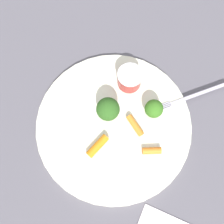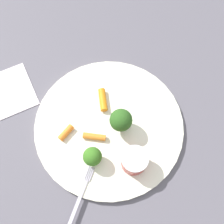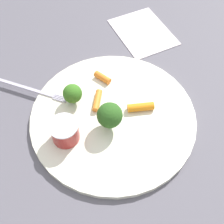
{
  "view_description": "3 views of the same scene",
  "coord_description": "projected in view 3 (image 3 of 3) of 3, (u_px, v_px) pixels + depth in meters",
  "views": [
    {
      "loc": [
        0.11,
        0.07,
        0.55
      ],
      "look_at": [
        -0.02,
        -0.02,
        0.02
      ],
      "focal_mm": 43.9,
      "sensor_mm": 36.0,
      "label": 1
    },
    {
      "loc": [
        -0.2,
        0.04,
        0.53
      ],
      "look_at": [
        0.02,
        -0.01,
        0.03
      ],
      "focal_mm": 42.23,
      "sensor_mm": 36.0,
      "label": 2
    },
    {
      "loc": [
        -0.07,
        -0.29,
        0.46
      ],
      "look_at": [
        -0.0,
        0.0,
        0.02
      ],
      "focal_mm": 44.86,
      "sensor_mm": 36.0,
      "label": 3
    }
  ],
  "objects": [
    {
      "name": "broccoli_floret_1",
      "position": [
        72.0,
        94.0,
        0.53
      ],
      "size": [
        0.04,
        0.04,
        0.04
      ],
      "color": "#7DA86C",
      "rests_on": "plate"
    },
    {
      "name": "napkin",
      "position": [
        143.0,
        32.0,
        0.68
      ],
      "size": [
        0.15,
        0.18,
        0.0
      ],
      "primitive_type": "cube",
      "rotation": [
        0.0,
        0.0,
        0.21
      ],
      "color": "white",
      "rests_on": "ground_plane"
    },
    {
      "name": "sauce_cup",
      "position": [
        65.0,
        131.0,
        0.49
      ],
      "size": [
        0.05,
        0.05,
        0.04
      ],
      "color": "maroon",
      "rests_on": "plate"
    },
    {
      "name": "plate",
      "position": [
        113.0,
        117.0,
        0.54
      ],
      "size": [
        0.32,
        0.32,
        0.01
      ],
      "primitive_type": "cylinder",
      "color": "silver",
      "rests_on": "ground_plane"
    },
    {
      "name": "broccoli_floret_0",
      "position": [
        110.0,
        115.0,
        0.49
      ],
      "size": [
        0.05,
        0.05,
        0.06
      ],
      "color": "#80A86A",
      "rests_on": "plate"
    },
    {
      "name": "carrot_stick_0",
      "position": [
        104.0,
        77.0,
        0.58
      ],
      "size": [
        0.03,
        0.04,
        0.01
      ],
      "primitive_type": "cylinder",
      "rotation": [
        1.57,
        0.0,
        3.8
      ],
      "color": "orange",
      "rests_on": "plate"
    },
    {
      "name": "carrot_stick_1",
      "position": [
        97.0,
        100.0,
        0.54
      ],
      "size": [
        0.03,
        0.05,
        0.01
      ],
      "primitive_type": "cylinder",
      "rotation": [
        1.57,
        0.0,
        2.76
      ],
      "color": "orange",
      "rests_on": "plate"
    },
    {
      "name": "fork",
      "position": [
        32.0,
        90.0,
        0.57
      ],
      "size": [
        0.14,
        0.1,
        0.0
      ],
      "color": "#B3ADBF",
      "rests_on": "plate"
    },
    {
      "name": "ground_plane",
      "position": [
        113.0,
        118.0,
        0.54
      ],
      "size": [
        2.4,
        2.4,
        0.0
      ],
      "primitive_type": "plane",
      "color": "#56525C"
    },
    {
      "name": "carrot_stick_2",
      "position": [
        141.0,
        107.0,
        0.53
      ],
      "size": [
        0.05,
        0.02,
        0.02
      ],
      "primitive_type": "cylinder",
      "rotation": [
        1.57,
        0.0,
        1.46
      ],
      "color": "orange",
      "rests_on": "plate"
    }
  ]
}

